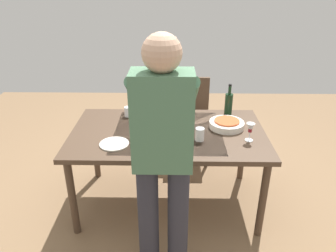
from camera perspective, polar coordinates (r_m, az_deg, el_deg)
The scene contains 13 objects.
ground_plane at distance 3.16m, azimuth -0.00°, elevation -13.03°, with size 6.00×6.00×0.00m, color #846647.
dining_table at distance 2.79m, azimuth -0.00°, elevation -2.20°, with size 1.64×0.96×0.74m.
chair_near at distance 3.63m, azimuth 4.04°, elevation 2.16°, with size 0.40×0.40×0.91m.
person_server at distance 2.00m, azimuth -0.93°, elevation -4.67°, with size 0.42×0.61×1.69m.
wine_bottle at distance 3.10m, azimuth 10.59°, elevation 3.94°, with size 0.07×0.07×0.30m.
wine_glass_left at distance 2.64m, azimuth 14.23°, elevation -0.47°, with size 0.07×0.07×0.15m.
wine_glass_right at distance 3.04m, azimuth -5.13°, elevation 3.77°, with size 0.07×0.07×0.15m.
water_cup_near_left at distance 2.60m, azimuth 5.60°, elevation -1.48°, with size 0.07×0.07×0.11m, color silver.
water_cup_near_right at distance 3.05m, azimuth -7.04°, elevation 2.51°, with size 0.07×0.07×0.09m, color silver.
serving_bowl_pasta at distance 2.85m, azimuth 10.25°, elevation 0.35°, with size 0.30×0.30×0.07m.
side_bowl_salad at distance 3.06m, azimuth -1.80°, elevation 2.52°, with size 0.18×0.18×0.07m.
dinner_plate_near at distance 2.58m, azimuth -9.42°, elevation -3.12°, with size 0.23×0.23×0.01m, color silver.
table_knife at distance 2.79m, azimuth 0.89°, elevation -0.55°, with size 0.01×0.20×0.01m, color silver.
Camera 1 is at (-0.04, 2.46, 1.97)m, focal length 34.75 mm.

